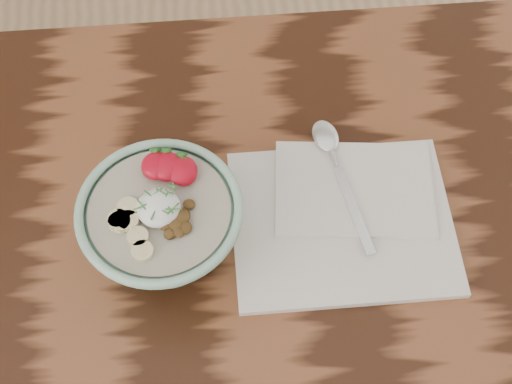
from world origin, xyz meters
TOP-DOWN VIEW (x-y plane):
  - table at (0.00, 0.00)cm, footprint 160.00×90.00cm
  - breakfast_bowl at (-0.03, 8.37)cm, footprint 18.30×18.30cm
  - napkin at (21.51, 10.78)cm, footprint 26.64×22.50cm
  - spoon at (20.97, 18.88)cm, footprint 5.88×19.75cm

SIDE VIEW (x-z plane):
  - table at x=0.00cm, z-range 28.20..103.20cm
  - napkin at x=21.51cm, z-range 74.87..76.51cm
  - spoon at x=20.97cm, z-range 76.55..77.58cm
  - breakfast_bowl at x=-0.03cm, z-range 75.20..87.28cm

